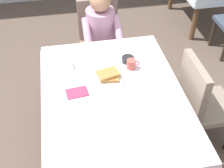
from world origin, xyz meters
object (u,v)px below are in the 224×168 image
at_px(plate_breakfast, 109,77).
at_px(knife_right_of_plate, 132,77).
at_px(spoon_near_edge, 121,106).
at_px(bowl_butter, 128,59).
at_px(dining_table_main, 113,102).
at_px(breakfast_stack, 109,75).
at_px(syrup_pitcher, 71,64).
at_px(cup_coffee, 131,64).
at_px(chair_diner, 99,36).
at_px(diner_person, 101,33).
at_px(chair_right_side, 200,100).
at_px(fork_left_of_plate, 87,82).

xyz_separation_m(plate_breakfast, knife_right_of_plate, (0.19, -0.02, -0.01)).
bearing_deg(spoon_near_edge, bowl_butter, 55.80).
xyz_separation_m(dining_table_main, breakfast_stack, (-0.00, 0.18, 0.13)).
relative_size(plate_breakfast, syrup_pitcher, 3.50).
bearing_deg(plate_breakfast, cup_coffee, 24.74).
xyz_separation_m(chair_diner, diner_person, (-0.00, -0.16, 0.14)).
relative_size(diner_person, knife_right_of_plate, 5.60).
distance_m(breakfast_stack, syrup_pitcher, 0.35).
relative_size(chair_right_side, knife_right_of_plate, 4.65).
height_order(bowl_butter, fork_left_of_plate, bowl_butter).
height_order(bowl_butter, spoon_near_edge, bowl_butter).
bearing_deg(chair_right_side, bowl_butter, -124.13).
bearing_deg(bowl_butter, diner_person, 102.50).
height_order(bowl_butter, syrup_pitcher, syrup_pitcher).
xyz_separation_m(chair_right_side, knife_right_of_plate, (-0.58, 0.17, 0.21)).
xyz_separation_m(bowl_butter, syrup_pitcher, (-0.50, -0.00, 0.02)).
xyz_separation_m(dining_table_main, cup_coffee, (0.21, 0.28, 0.13)).
distance_m(dining_table_main, spoon_near_edge, 0.18).
height_order(plate_breakfast, spoon_near_edge, plate_breakfast).
bearing_deg(bowl_butter, plate_breakfast, -136.08).
relative_size(cup_coffee, spoon_near_edge, 0.75).
distance_m(fork_left_of_plate, knife_right_of_plate, 0.38).
bearing_deg(breakfast_stack, plate_breakfast, 60.52).
xyz_separation_m(chair_right_side, breakfast_stack, (-0.77, 0.18, 0.25)).
bearing_deg(fork_left_of_plate, spoon_near_edge, -143.49).
bearing_deg(diner_person, knife_right_of_plate, 98.55).
height_order(dining_table_main, plate_breakfast, plate_breakfast).
height_order(chair_diner, knife_right_of_plate, chair_diner).
bearing_deg(chair_right_side, breakfast_stack, -103.13).
relative_size(diner_person, syrup_pitcher, 14.00).
distance_m(chair_diner, fork_left_of_plate, 1.05).
bearing_deg(dining_table_main, cup_coffee, 53.26).
xyz_separation_m(chair_diner, knife_right_of_plate, (0.13, -1.00, 0.21)).
distance_m(chair_right_side, breakfast_stack, 0.83).
xyz_separation_m(dining_table_main, diner_person, (0.07, 1.01, 0.02)).
bearing_deg(spoon_near_edge, chair_diner, 72.65).
bearing_deg(chair_diner, plate_breakfast, 86.34).
xyz_separation_m(diner_person, chair_right_side, (0.70, -1.01, -0.14)).
relative_size(chair_diner, chair_right_side, 1.00).
relative_size(chair_right_side, bowl_butter, 8.45).
bearing_deg(chair_right_side, plate_breakfast, -103.75).
bearing_deg(cup_coffee, spoon_near_edge, -113.05).
bearing_deg(syrup_pitcher, knife_right_of_plate, -23.90).
xyz_separation_m(dining_table_main, spoon_near_edge, (0.03, -0.15, 0.09)).
xyz_separation_m(fork_left_of_plate, spoon_near_edge, (0.22, -0.31, 0.00)).
xyz_separation_m(fork_left_of_plate, knife_right_of_plate, (0.38, -0.00, 0.00)).
height_order(chair_right_side, bowl_butter, chair_right_side).
xyz_separation_m(breakfast_stack, knife_right_of_plate, (0.19, -0.01, -0.04)).
relative_size(dining_table_main, knife_right_of_plate, 7.62).
xyz_separation_m(breakfast_stack, fork_left_of_plate, (-0.19, -0.01, -0.04)).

